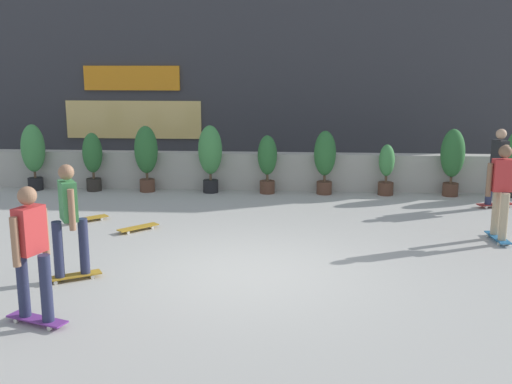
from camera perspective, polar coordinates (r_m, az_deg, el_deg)
The scene contains 17 objects.
ground_plane at distance 9.30m, azimuth -0.63°, elevation -7.39°, with size 48.00×48.00×0.00m, color #B2AFA8.
planter_wall at distance 14.99m, azimuth 1.16°, elevation 1.94°, with size 18.00×0.40×0.90m, color #B2ADA3.
building_backdrop at distance 18.75m, azimuth 1.78°, elevation 12.59°, with size 20.00×2.08×6.50m.
potted_plant_0 at distance 15.79m, azimuth -20.00°, elevation 3.54°, with size 0.56×0.56×1.60m.
potted_plant_1 at distance 15.28m, azimuth -14.95°, elevation 3.09°, with size 0.47×0.47×1.41m.
potted_plant_2 at distance 14.89m, azimuth -10.17°, elevation 3.56°, with size 0.56×0.56×1.59m.
potted_plant_3 at distance 14.60m, azimuth -4.28°, elevation 3.61°, with size 0.57×0.57×1.61m.
potted_plant_4 at distance 14.49m, azimuth 1.06°, elevation 2.95°, with size 0.46×0.46×1.38m.
potted_plant_5 at distance 14.48m, azimuth 6.42°, elevation 3.20°, with size 0.51×0.51×1.50m.
potted_plant_6 at distance 14.65m, azimuth 12.03°, elevation 2.16°, with size 0.36×0.36×1.20m.
potted_plant_7 at distance 14.89m, azimuth 17.79°, elevation 3.12°, with size 0.55×0.55×1.57m.
skater_far_right at distance 11.39m, azimuth 21.90°, elevation 0.29°, with size 0.56×0.81×1.70m.
skater_far_left at distance 14.04m, azimuth 21.63°, elevation 2.42°, with size 0.82×0.55×1.70m.
skater_by_wall_left at distance 7.68m, azimuth -20.15°, elevation -5.03°, with size 0.82×0.53×1.70m.
skater_by_wall_right at distance 9.07m, azimuth -16.98°, elevation -2.23°, with size 0.79×0.59×1.70m.
skateboard_near_camera at distance 11.64m, azimuth -10.90°, elevation -3.25°, with size 0.70×0.71×0.08m.
skateboard_aside at distance 12.50m, azimuth -15.38°, elevation -2.40°, with size 0.73×0.68×0.08m.
Camera 1 is at (0.69, -8.74, 3.12)m, focal length 43.04 mm.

